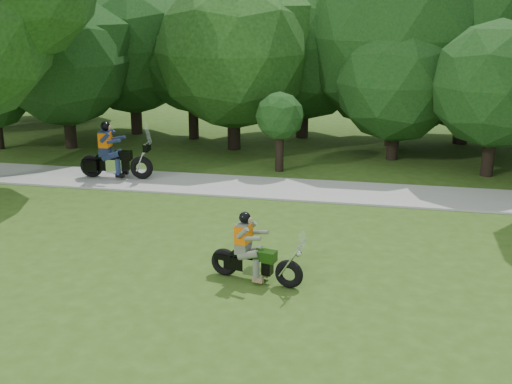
{
  "coord_description": "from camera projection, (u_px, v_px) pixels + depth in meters",
  "views": [
    {
      "loc": [
        1.94,
        -10.37,
        5.63
      ],
      "look_at": [
        -1.0,
        4.5,
        0.97
      ],
      "focal_mm": 45.0,
      "sensor_mm": 36.0,
      "label": 1
    }
  ],
  "objects": [
    {
      "name": "walkway",
      "position": [
        311.0,
        190.0,
        19.23
      ],
      "size": [
        60.0,
        2.2,
        0.06
      ],
      "primitive_type": "cube",
      "color": "#A1A19C",
      "rests_on": "ground"
    },
    {
      "name": "touring_motorcycle",
      "position": [
        111.0,
        158.0,
        20.24
      ],
      "size": [
        2.39,
        0.78,
        1.82
      ],
      "rotation": [
        0.0,
        0.0,
        0.07
      ],
      "color": "black",
      "rests_on": "walkway"
    },
    {
      "name": "chopper_motorcycle",
      "position": [
        252.0,
        256.0,
        13.07
      ],
      "size": [
        2.04,
        0.81,
        1.47
      ],
      "rotation": [
        0.0,
        0.0,
        -0.23
      ],
      "color": "black",
      "rests_on": "ground"
    },
    {
      "name": "ground",
      "position": [
        262.0,
        316.0,
        11.74
      ],
      "size": [
        100.0,
        100.0,
        0.0
      ],
      "primitive_type": "plane",
      "color": "#315016",
      "rests_on": "ground"
    },
    {
      "name": "tree_line",
      "position": [
        354.0,
        47.0,
        24.49
      ],
      "size": [
        39.3,
        11.87,
        7.94
      ],
      "color": "black",
      "rests_on": "ground"
    }
  ]
}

